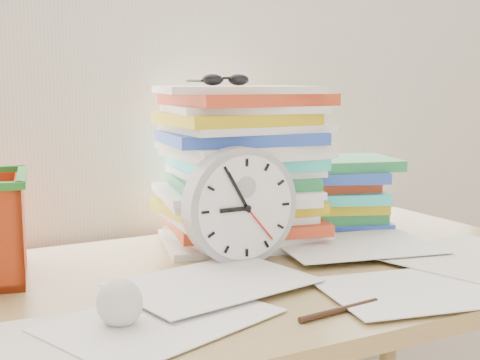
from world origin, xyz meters
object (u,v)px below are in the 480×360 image
desk (225,315)px  book_stack (328,194)px  clock (240,206)px  paper_stack (241,166)px

desk → book_stack: (0.38, 0.21, 0.16)m
desk → book_stack: size_ratio=5.06×
desk → clock: 0.20m
desk → paper_stack: size_ratio=4.23×
clock → book_stack: bearing=26.9°
book_stack → clock: bearing=-153.1°
paper_stack → desk: bearing=-125.7°
clock → book_stack: clock is taller
book_stack → paper_stack: bearing=-174.6°
clock → book_stack: (0.32, 0.16, -0.03)m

